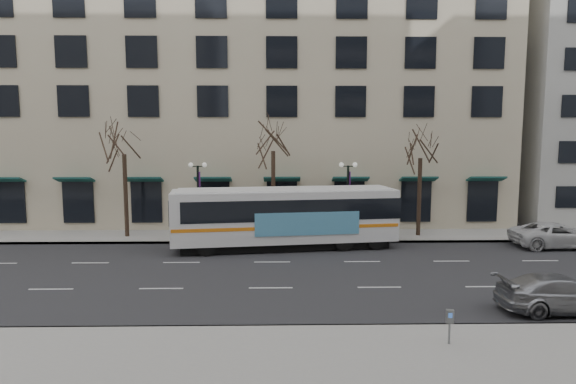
{
  "coord_description": "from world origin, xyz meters",
  "views": [
    {
      "loc": [
        0.39,
        -23.7,
        6.88
      ],
      "look_at": [
        0.86,
        1.48,
        4.0
      ],
      "focal_mm": 30.0,
      "sensor_mm": 36.0,
      "label": 1
    }
  ],
  "objects_px": {
    "tree_far_left": "(124,140)",
    "lamp_post_right": "(348,196)",
    "tree_far_mid": "(273,137)",
    "pay_station": "(450,319)",
    "white_pickup": "(558,235)",
    "lamp_post_left": "(198,196)",
    "tree_far_right": "(421,144)",
    "silver_car": "(561,294)",
    "city_bus": "(287,216)"
  },
  "relations": [
    {
      "from": "tree_far_right",
      "to": "lamp_post_left",
      "type": "relative_size",
      "value": 1.55
    },
    {
      "from": "tree_far_mid",
      "to": "pay_station",
      "type": "relative_size",
      "value": 7.47
    },
    {
      "from": "lamp_post_left",
      "to": "white_pickup",
      "type": "xyz_separation_m",
      "value": [
        22.82,
        -2.64,
        -2.17
      ]
    },
    {
      "from": "lamp_post_right",
      "to": "silver_car",
      "type": "bearing_deg",
      "value": -64.43
    },
    {
      "from": "tree_far_mid",
      "to": "white_pickup",
      "type": "height_order",
      "value": "tree_far_mid"
    },
    {
      "from": "lamp_post_right",
      "to": "tree_far_left",
      "type": "bearing_deg",
      "value": 177.71
    },
    {
      "from": "lamp_post_right",
      "to": "silver_car",
      "type": "xyz_separation_m",
      "value": [
        6.55,
        -13.69,
        -2.22
      ]
    },
    {
      "from": "lamp_post_left",
      "to": "tree_far_right",
      "type": "bearing_deg",
      "value": 2.29
    },
    {
      "from": "pay_station",
      "to": "tree_far_mid",
      "type": "bearing_deg",
      "value": 118.88
    },
    {
      "from": "tree_far_mid",
      "to": "white_pickup",
      "type": "distance_m",
      "value": 19.13
    },
    {
      "from": "tree_far_right",
      "to": "lamp_post_left",
      "type": "bearing_deg",
      "value": -177.71
    },
    {
      "from": "silver_car",
      "to": "tree_far_mid",
      "type": "bearing_deg",
      "value": 37.7
    },
    {
      "from": "city_bus",
      "to": "white_pickup",
      "type": "distance_m",
      "value": 17.03
    },
    {
      "from": "city_bus",
      "to": "pay_station",
      "type": "relative_size",
      "value": 12.28
    },
    {
      "from": "tree_far_right",
      "to": "city_bus",
      "type": "distance_m",
      "value": 10.6
    },
    {
      "from": "city_bus",
      "to": "lamp_post_left",
      "type": "bearing_deg",
      "value": 149.33
    },
    {
      "from": "tree_far_mid",
      "to": "pay_station",
      "type": "bearing_deg",
      "value": -71.25
    },
    {
      "from": "tree_far_left",
      "to": "pay_station",
      "type": "relative_size",
      "value": 7.28
    },
    {
      "from": "tree_far_left",
      "to": "tree_far_right",
      "type": "xyz_separation_m",
      "value": [
        20.0,
        0.0,
        -0.28
      ]
    },
    {
      "from": "silver_car",
      "to": "white_pickup",
      "type": "distance_m",
      "value": 12.7
    },
    {
      "from": "city_bus",
      "to": "silver_car",
      "type": "relative_size",
      "value": 2.81
    },
    {
      "from": "tree_far_left",
      "to": "tree_far_mid",
      "type": "distance_m",
      "value": 10.0
    },
    {
      "from": "tree_far_left",
      "to": "white_pickup",
      "type": "bearing_deg",
      "value": -6.65
    },
    {
      "from": "silver_car",
      "to": "pay_station",
      "type": "height_order",
      "value": "silver_car"
    },
    {
      "from": "tree_far_left",
      "to": "city_bus",
      "type": "relative_size",
      "value": 0.59
    },
    {
      "from": "white_pickup",
      "to": "tree_far_mid",
      "type": "bearing_deg",
      "value": 79.38
    },
    {
      "from": "pay_station",
      "to": "tree_far_left",
      "type": "bearing_deg",
      "value": 142.44
    },
    {
      "from": "tree_far_mid",
      "to": "tree_far_right",
      "type": "distance_m",
      "value": 10.01
    },
    {
      "from": "tree_far_right",
      "to": "silver_car",
      "type": "height_order",
      "value": "tree_far_right"
    },
    {
      "from": "tree_far_left",
      "to": "lamp_post_right",
      "type": "relative_size",
      "value": 1.6
    },
    {
      "from": "tree_far_right",
      "to": "silver_car",
      "type": "bearing_deg",
      "value": -83.78
    },
    {
      "from": "city_bus",
      "to": "tree_far_left",
      "type": "bearing_deg",
      "value": 156.52
    },
    {
      "from": "tree_far_right",
      "to": "silver_car",
      "type": "relative_size",
      "value": 1.61
    },
    {
      "from": "silver_car",
      "to": "pay_station",
      "type": "distance_m",
      "value": 6.48
    },
    {
      "from": "tree_far_mid",
      "to": "city_bus",
      "type": "relative_size",
      "value": 0.61
    },
    {
      "from": "city_bus",
      "to": "silver_car",
      "type": "height_order",
      "value": "city_bus"
    },
    {
      "from": "lamp_post_left",
      "to": "pay_station",
      "type": "height_order",
      "value": "lamp_post_left"
    },
    {
      "from": "tree_far_left",
      "to": "lamp_post_right",
      "type": "xyz_separation_m",
      "value": [
        15.01,
        -0.6,
        -3.75
      ]
    },
    {
      "from": "white_pickup",
      "to": "pay_station",
      "type": "relative_size",
      "value": 4.87
    },
    {
      "from": "tree_far_mid",
      "to": "city_bus",
      "type": "distance_m",
      "value": 5.82
    },
    {
      "from": "white_pickup",
      "to": "tree_far_right",
      "type": "bearing_deg",
      "value": 67.19
    },
    {
      "from": "tree_far_mid",
      "to": "pay_station",
      "type": "xyz_separation_m",
      "value": [
        5.95,
        -17.52,
        -5.93
      ]
    },
    {
      "from": "tree_far_right",
      "to": "lamp_post_right",
      "type": "xyz_separation_m",
      "value": [
        -4.99,
        -0.6,
        -3.48
      ]
    },
    {
      "from": "tree_far_right",
      "to": "lamp_post_right",
      "type": "relative_size",
      "value": 1.55
    },
    {
      "from": "lamp_post_right",
      "to": "city_bus",
      "type": "relative_size",
      "value": 0.37
    },
    {
      "from": "lamp_post_right",
      "to": "city_bus",
      "type": "height_order",
      "value": "lamp_post_right"
    },
    {
      "from": "city_bus",
      "to": "silver_car",
      "type": "bearing_deg",
      "value": -53.88
    },
    {
      "from": "lamp_post_left",
      "to": "lamp_post_right",
      "type": "bearing_deg",
      "value": 0.0
    },
    {
      "from": "silver_car",
      "to": "white_pickup",
      "type": "bearing_deg",
      "value": -30.87
    },
    {
      "from": "tree_far_mid",
      "to": "white_pickup",
      "type": "bearing_deg",
      "value": -10.31
    }
  ]
}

